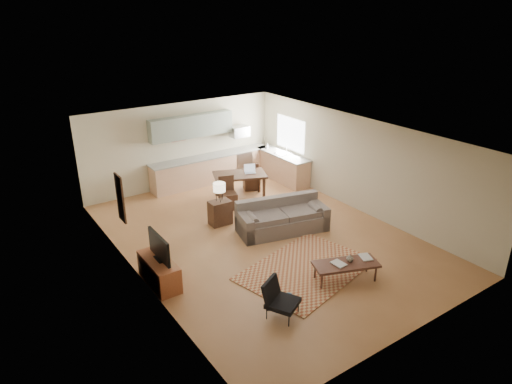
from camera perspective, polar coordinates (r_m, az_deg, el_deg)
room at (r=11.11m, az=0.88°, el=0.46°), size 9.00×9.00×9.00m
kitchen_counter_back at (r=15.20m, az=-5.50°, el=2.95°), size 4.26×0.64×0.92m
kitchen_counter_right at (r=15.32m, az=3.33°, el=3.18°), size 0.64×2.26×0.92m
kitchen_range at (r=15.73m, az=-2.00°, el=3.68°), size 0.62×0.62×0.90m
kitchen_microwave at (r=15.42m, az=-2.09°, el=7.57°), size 0.62×0.40×0.35m
upper_cabinets at (r=14.63m, az=-8.07°, el=8.16°), size 2.80×0.34×0.70m
window_right at (r=15.17m, az=4.32°, el=7.27°), size 0.02×1.40×1.05m
wall_art_left at (r=10.48m, az=-16.56°, el=-0.75°), size 0.06×0.42×1.10m
triptych at (r=14.63m, az=-9.69°, el=7.25°), size 1.70×0.04×0.50m
rug at (r=10.42m, az=6.25°, el=-9.57°), size 3.27×2.62×0.02m
sofa at (r=11.84m, az=3.34°, el=-3.05°), size 2.59×1.59×0.84m
coffee_table at (r=10.09m, az=11.09°, el=-9.71°), size 1.51×1.02×0.42m
book_a at (r=9.83m, az=9.82°, el=-9.04°), size 0.25×0.33×0.03m
book_b at (r=10.22m, az=12.93°, el=-8.01°), size 0.45×0.48×0.02m
vase at (r=10.03m, az=11.67°, el=-8.06°), size 0.20×0.20×0.16m
armchair at (r=8.82m, az=3.39°, el=-13.30°), size 0.87×0.87×0.73m
tv_credenza at (r=9.97m, az=-12.01°, el=-9.70°), size 0.48×1.24×0.57m
tv at (r=9.70m, az=-12.02°, el=-6.75°), size 0.10×0.96×0.57m
console_table at (r=12.27m, az=-4.51°, el=-2.58°), size 0.58×0.39×0.67m
table_lamp at (r=12.03m, az=-4.60°, el=0.01°), size 0.35×0.35×0.53m
dining_table at (r=13.84m, az=-2.02°, el=0.75°), size 1.78×1.41×0.79m
dining_chair_near at (r=13.13m, az=-3.50°, el=-0.15°), size 0.57×0.58×0.95m
dining_chair_far at (r=14.52m, az=-0.70°, el=2.08°), size 0.57×0.58×0.91m
laptop at (r=13.74m, az=-0.73°, el=2.90°), size 0.41×0.36×0.25m
soap_bottle at (r=15.65m, az=1.43°, el=5.76°), size 0.12×0.12×0.19m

